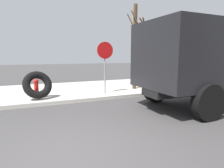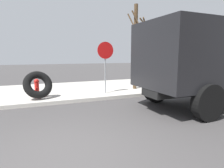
{
  "view_description": "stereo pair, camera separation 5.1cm",
  "coord_description": "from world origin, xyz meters",
  "views": [
    {
      "loc": [
        -0.52,
        -3.43,
        1.91
      ],
      "look_at": [
        2.01,
        2.59,
        0.92
      ],
      "focal_mm": 30.4,
      "sensor_mm": 36.0,
      "label": 1
    },
    {
      "loc": [
        -0.47,
        -3.45,
        1.91
      ],
      "look_at": [
        2.01,
        2.59,
        0.92
      ],
      "focal_mm": 30.4,
      "sensor_mm": 36.0,
      "label": 2
    }
  ],
  "objects": [
    {
      "name": "sidewalk_curb",
      "position": [
        0.0,
        6.5,
        0.07
      ],
      "size": [
        36.0,
        5.0,
        0.15
      ],
      "primitive_type": "cube",
      "color": "#BCB7AD",
      "rests_on": "ground"
    },
    {
      "name": "fire_hydrant",
      "position": [
        -0.41,
        5.17,
        0.56
      ],
      "size": [
        0.21,
        0.48,
        0.76
      ],
      "color": "red",
      "rests_on": "sidewalk_curb"
    },
    {
      "name": "ground_plane",
      "position": [
        0.0,
        0.0,
        0.0
      ],
      "size": [
        80.0,
        80.0,
        0.0
      ],
      "primitive_type": "plane",
      "color": "#423F3F"
    },
    {
      "name": "bare_tree",
      "position": [
        4.45,
        5.26,
        2.43
      ],
      "size": [
        1.41,
        1.03,
        4.3
      ],
      "color": "#4C3823",
      "rests_on": "sidewalk_curb"
    },
    {
      "name": "dump_truck_gray",
      "position": [
        6.24,
        1.72,
        1.61
      ],
      "size": [
        7.04,
        2.89,
        3.0
      ],
      "color": "slate",
      "rests_on": "ground"
    },
    {
      "name": "loose_tire",
      "position": [
        -0.36,
        4.65,
        0.73
      ],
      "size": [
        1.28,
        0.99,
        1.17
      ],
      "primitive_type": "torus",
      "rotation": [
        1.15,
        0.0,
        0.24
      ],
      "color": "black",
      "rests_on": "sidewalk_curb"
    },
    {
      "name": "stop_sign",
      "position": [
        2.55,
        4.69,
        1.79
      ],
      "size": [
        0.76,
        0.08,
        2.36
      ],
      "color": "gray",
      "rests_on": "sidewalk_curb"
    }
  ]
}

